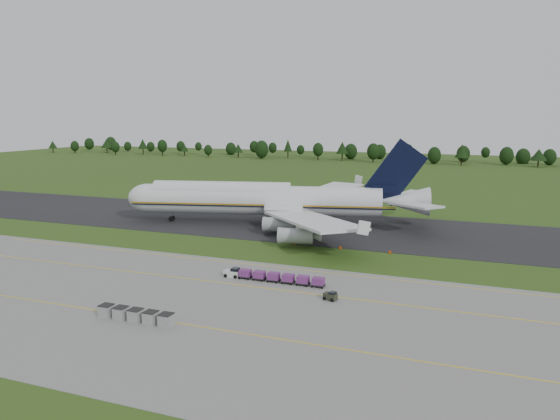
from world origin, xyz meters
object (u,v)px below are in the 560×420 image
at_px(utility_cart, 330,297).
at_px(uld_row, 136,315).
at_px(aircraft, 267,199).
at_px(baggage_train, 272,277).
at_px(edge_markers, 340,248).

relative_size(utility_cart, uld_row, 0.19).
height_order(utility_cart, uld_row, uld_row).
height_order(aircraft, baggage_train, aircraft).
height_order(aircraft, utility_cart, aircraft).
xyz_separation_m(utility_cart, edge_markers, (-6.75, 31.24, -0.30)).
bearing_deg(uld_row, edge_markers, 72.59).
xyz_separation_m(aircraft, baggage_train, (19.53, -45.36, -5.35)).
bearing_deg(utility_cart, uld_row, -141.20).
relative_size(aircraft, utility_cart, 36.12).
height_order(aircraft, edge_markers, aircraft).
height_order(baggage_train, edge_markers, baggage_train).
relative_size(baggage_train, edge_markers, 0.85).
xyz_separation_m(aircraft, uld_row, (9.08, -68.50, -5.33)).
distance_m(baggage_train, utility_cart, 12.85).
height_order(utility_cart, edge_markers, utility_cart).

